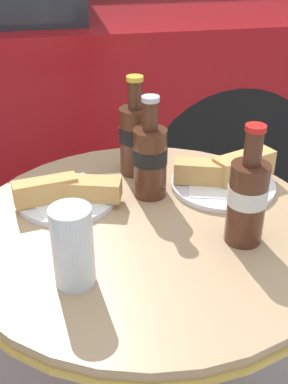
% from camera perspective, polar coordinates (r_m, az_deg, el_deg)
% --- Properties ---
extents(bistro_table, '(0.73, 0.73, 0.72)m').
position_cam_1_polar(bistro_table, '(1.05, 0.40, -11.56)').
color(bistro_table, gold).
rests_on(bistro_table, ground_plane).
extents(cola_bottle_left, '(0.07, 0.07, 0.23)m').
position_cam_1_polar(cola_bottle_left, '(1.10, -1.03, 6.62)').
color(cola_bottle_left, '#4C2819').
rests_on(cola_bottle_left, bistro_table).
extents(cola_bottle_right, '(0.07, 0.07, 0.22)m').
position_cam_1_polar(cola_bottle_right, '(1.00, 0.73, 4.02)').
color(cola_bottle_right, '#4C2819').
rests_on(cola_bottle_right, bistro_table).
extents(cola_bottle_center, '(0.07, 0.07, 0.23)m').
position_cam_1_polar(cola_bottle_center, '(0.87, 12.13, -0.69)').
color(cola_bottle_center, '#4C2819').
rests_on(cola_bottle_center, bistro_table).
extents(drinking_glass, '(0.07, 0.07, 0.14)m').
position_cam_1_polar(drinking_glass, '(0.78, -8.40, -6.78)').
color(drinking_glass, silver).
rests_on(drinking_glass, bistro_table).
extents(lunch_plate_near, '(0.23, 0.21, 0.06)m').
position_cam_1_polar(lunch_plate_near, '(1.02, -8.99, -0.25)').
color(lunch_plate_near, white).
rests_on(lunch_plate_near, bistro_table).
extents(lunch_plate_far, '(0.24, 0.23, 0.07)m').
position_cam_1_polar(lunch_plate_far, '(1.08, 9.60, 1.82)').
color(lunch_plate_far, white).
rests_on(lunch_plate_far, bistro_table).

